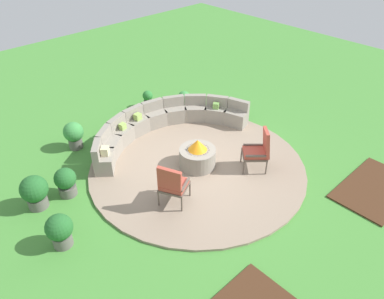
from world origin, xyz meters
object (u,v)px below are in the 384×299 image
at_px(potted_plant_1, 60,230).
at_px(potted_plant_5, 74,134).
at_px(fire_pit, 197,156).
at_px(potted_plant_4, 148,98).
at_px(potted_plant_2, 184,99).
at_px(lounge_chair_front_right, 259,150).
at_px(lounge_chair_front_left, 172,184).
at_px(curved_stone_bench, 163,124).
at_px(potted_plant_3, 35,191).
at_px(potted_plant_0, 66,181).

relative_size(potted_plant_1, potted_plant_5, 0.97).
xyz_separation_m(fire_pit, potted_plant_4, (1.09, 3.43, -0.05)).
bearing_deg(potted_plant_1, fire_pit, -0.48).
bearing_deg(potted_plant_2, lounge_chair_front_right, -103.09).
bearing_deg(potted_plant_2, potted_plant_4, 131.39).
height_order(potted_plant_2, potted_plant_4, potted_plant_2).
bearing_deg(fire_pit, potted_plant_2, 53.71).
bearing_deg(potted_plant_1, potted_plant_2, 24.26).
bearing_deg(potted_plant_1, potted_plant_4, 35.28).
bearing_deg(lounge_chair_front_right, lounge_chair_front_left, 122.01).
relative_size(potted_plant_2, potted_plant_4, 1.06).
distance_m(lounge_chair_front_right, potted_plant_5, 4.94).
distance_m(fire_pit, potted_plant_1, 3.71).
distance_m(lounge_chair_front_left, potted_plant_5, 3.59).
height_order(curved_stone_bench, lounge_chair_front_right, lounge_chair_front_right).
xyz_separation_m(potted_plant_1, potted_plant_3, (0.13, 1.39, 0.02)).
bearing_deg(potted_plant_0, potted_plant_3, 172.58).
xyz_separation_m(lounge_chair_front_right, potted_plant_1, (-4.73, 1.14, -0.20)).
bearing_deg(potted_plant_4, lounge_chair_front_right, -90.90).
bearing_deg(potted_plant_2, potted_plant_3, -168.35).
distance_m(fire_pit, potted_plant_3, 3.85).
bearing_deg(potted_plant_2, fire_pit, -126.29).
height_order(curved_stone_bench, potted_plant_4, curved_stone_bench).
height_order(curved_stone_bench, potted_plant_3, curved_stone_bench).
relative_size(lounge_chair_front_right, potted_plant_3, 1.38).
height_order(fire_pit, potted_plant_3, fire_pit).
xyz_separation_m(fire_pit, potted_plant_0, (-2.90, 1.33, 0.02)).
distance_m(curved_stone_bench, lounge_chair_front_right, 2.97).
height_order(fire_pit, potted_plant_2, fire_pit).
bearing_deg(lounge_chair_front_left, curved_stone_bench, 117.25).
bearing_deg(lounge_chair_front_right, curved_stone_bench, 56.45).
bearing_deg(lounge_chair_front_right, fire_pit, 86.09).
relative_size(potted_plant_0, potted_plant_4, 1.27).
height_order(curved_stone_bench, potted_plant_5, curved_stone_bench).
bearing_deg(potted_plant_5, potted_plant_0, -124.34).
relative_size(curved_stone_bench, potted_plant_4, 8.26).
bearing_deg(potted_plant_5, potted_plant_2, -6.10).
xyz_separation_m(potted_plant_0, potted_plant_2, (4.77, 1.21, -0.04)).
distance_m(curved_stone_bench, potted_plant_1, 4.42).
bearing_deg(lounge_chair_front_left, lounge_chair_front_right, 51.45).
height_order(potted_plant_2, potted_plant_5, potted_plant_5).
height_order(potted_plant_1, potted_plant_5, potted_plant_5).
distance_m(potted_plant_1, potted_plant_2, 6.12).
xyz_separation_m(lounge_chair_front_left, potted_plant_3, (-2.22, 2.05, -0.18)).
relative_size(lounge_chair_front_right, potted_plant_0, 1.56).
distance_m(lounge_chair_front_left, potted_plant_4, 4.75).
bearing_deg(lounge_chair_front_left, fire_pit, 87.44).
xyz_separation_m(lounge_chair_front_right, potted_plant_4, (0.07, 4.54, -0.31)).
relative_size(lounge_chair_front_left, potted_plant_0, 1.55).
bearing_deg(potted_plant_5, potted_plant_1, -123.25).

